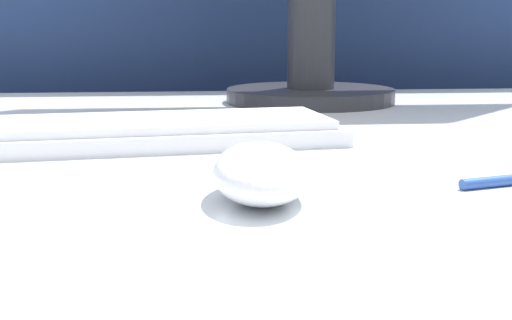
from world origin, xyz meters
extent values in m
cube|color=navy|center=(0.00, 0.64, 0.60)|extent=(5.00, 0.03, 1.20)
ellipsoid|color=white|center=(-0.05, -0.23, 0.72)|extent=(0.07, 0.11, 0.04)
cube|color=silver|center=(-0.15, 0.00, 0.71)|extent=(0.41, 0.18, 0.02)
cube|color=silver|center=(-0.15, 0.00, 0.72)|extent=(0.38, 0.17, 0.01)
cylinder|color=#28282D|center=(0.08, 0.33, 0.71)|extent=(0.24, 0.24, 0.02)
cylinder|color=#28282D|center=(0.08, 0.33, 0.79)|extent=(0.07, 0.07, 0.14)
camera|label=1|loc=(-0.10, -0.68, 0.82)|focal=50.00mm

